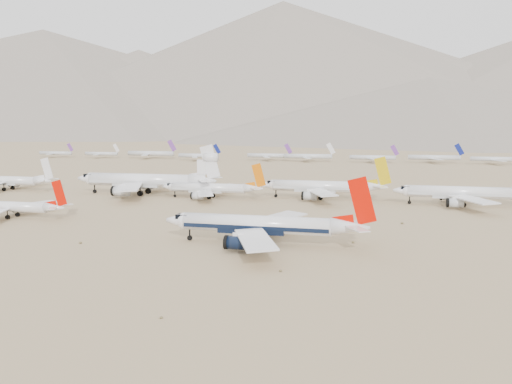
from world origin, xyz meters
The scene contains 11 objects.
ground centered at (0.00, 0.00, 0.00)m, with size 7000.00×7000.00×0.00m, color #7E6749.
main_airliner centered at (2.44, -5.03, 4.99)m, with size 51.44×50.24×18.15m.
second_airliner centered at (-85.60, 12.10, 3.68)m, with size 37.13×36.29×13.16m.
row2_navy_widebody centered at (62.77, 72.62, 4.99)m, with size 50.21×49.10×17.86m.
row2_gold_tail centered at (9.00, 78.90, 5.04)m, with size 50.65×49.54×18.04m.
row2_orange_tail centered at (-36.15, 69.47, 4.25)m, with size 42.48×41.56×15.15m.
row2_white_trijet centered at (-67.09, 73.09, 6.51)m, with size 63.51×62.07×22.50m.
row2_white_twin centered at (-137.44, 72.83, 4.45)m, with size 44.24×43.29×15.81m.
distant_storage_row centered at (5.77, 296.74, 4.38)m, with size 578.04×55.25×15.34m.
mountain_range centered at (70.18, 1648.01, 190.32)m, with size 7354.00×3024.00×470.00m.
desert_scrub centered at (2.26, -29.21, 0.29)m, with size 261.14×121.67×0.63m.
Camera 1 is at (28.81, -126.83, 30.16)m, focal length 35.00 mm.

